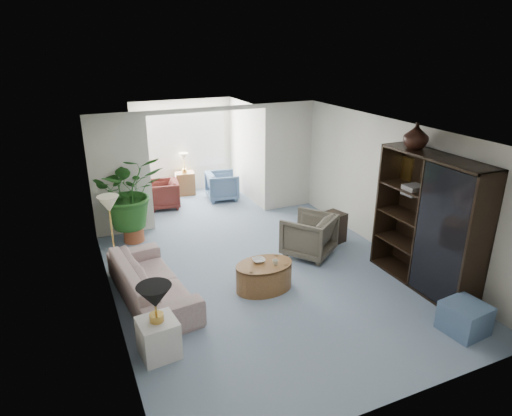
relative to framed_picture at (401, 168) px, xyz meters
name	(u,v)px	position (x,y,z in m)	size (l,w,h in m)	color
floor	(270,280)	(-2.46, 0.10, -1.70)	(6.00, 6.00, 0.00)	#879EB3
sunroom_floor	(198,204)	(-2.46, 4.20, -1.70)	(2.60, 2.60, 0.00)	#879EB3
back_pier_left	(120,176)	(-4.36, 3.10, -0.45)	(1.20, 0.12, 2.50)	beige
back_pier_right	(288,157)	(-0.56, 3.10, -0.45)	(1.20, 0.12, 2.50)	beige
back_header	(209,109)	(-2.46, 3.10, 0.75)	(2.60, 0.12, 0.10)	beige
window_pane	(183,139)	(-2.46, 5.28, -0.30)	(2.20, 0.02, 1.50)	white
window_blinds	(183,139)	(-2.46, 5.25, -0.30)	(2.20, 0.02, 1.50)	white
framed_picture	(401,168)	(0.00, 0.00, 0.00)	(0.04, 0.50, 0.40)	#C2B09B
sofa	(152,281)	(-4.39, 0.33, -1.38)	(2.21, 0.86, 0.64)	#B8AA9C
end_table	(159,338)	(-4.59, -1.02, -1.44)	(0.47, 0.47, 0.51)	silver
table_lamp	(155,297)	(-4.59, -1.02, -0.84)	(0.44, 0.44, 0.30)	black
floor_lamp	(109,204)	(-4.78, 1.51, -0.45)	(0.36, 0.36, 0.28)	#F3ECC1
coffee_table	(264,276)	(-2.67, -0.09, -1.47)	(0.95, 0.95, 0.45)	brown
coffee_bowl	(259,260)	(-2.72, 0.01, -1.22)	(0.20, 0.20, 0.05)	silver
coffee_cup	(275,262)	(-2.52, -0.19, -1.21)	(0.09, 0.09, 0.09)	beige
wingback_chair	(309,235)	(-1.39, 0.69, -1.31)	(0.84, 0.86, 0.79)	#5A5547
side_table_dark	(331,228)	(-0.69, 0.99, -1.40)	(0.50, 0.40, 0.60)	black
entertainment_cabinet	(428,223)	(-0.23, -1.00, -0.61)	(0.52, 1.97, 2.19)	black
cabinet_urn	(416,136)	(-0.23, -0.50, 0.69)	(0.39, 0.39, 0.41)	black
ottoman	(465,318)	(-0.62, -2.25, -1.49)	(0.54, 0.54, 0.43)	slate
plant_pot	(134,234)	(-4.28, 2.64, -1.54)	(0.40, 0.40, 0.32)	#A95331
house_plant	(129,191)	(-4.28, 2.64, -0.65)	(1.32, 1.14, 1.47)	#23581E
sunroom_chair_blue	(222,186)	(-1.79, 4.28, -1.35)	(0.74, 0.76, 0.69)	slate
sunroom_chair_maroon	(163,194)	(-3.29, 4.28, -1.37)	(0.71, 0.73, 0.66)	#5D2520
sunroom_table	(185,183)	(-2.54, 5.03, -1.41)	(0.48, 0.37, 0.59)	brown
shelf_clutter	(437,221)	(-0.28, -1.20, -0.50)	(0.30, 1.14, 1.06)	#5D5957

